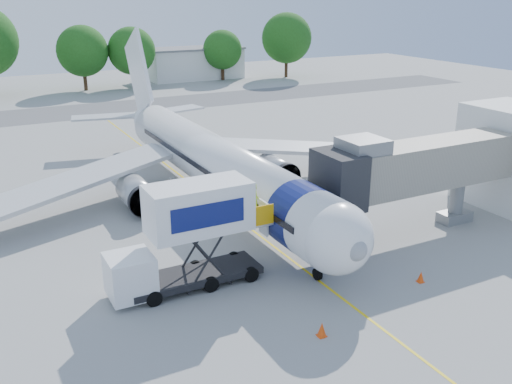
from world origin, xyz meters
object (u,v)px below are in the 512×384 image
catering_hiloader (187,237)px  ground_tug (356,343)px  aircraft (212,162)px  jet_bridge (407,168)px

catering_hiloader → ground_tug: 9.99m
ground_tug → catering_hiloader: bearing=109.0°
aircraft → catering_hiloader: 12.77m
aircraft → catering_hiloader: bearing=-119.4°
catering_hiloader → ground_tug: catering_hiloader is taller
jet_bridge → ground_tug: jet_bridge is taller
jet_bridge → ground_tug: 14.23m
aircraft → catering_hiloader: size_ratio=4.44×
aircraft → jet_bridge: size_ratio=2.71×
jet_bridge → catering_hiloader: (-14.25, -0.00, -1.58)m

